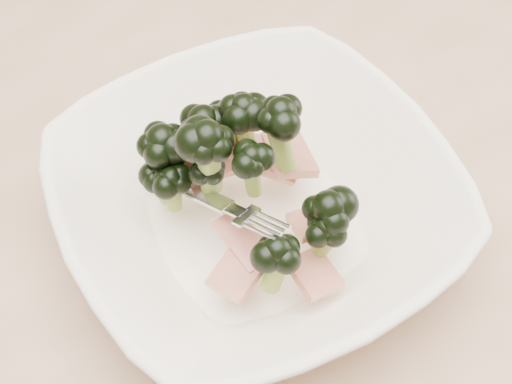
# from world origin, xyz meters

# --- Properties ---
(dining_table) EXTENTS (1.20, 0.80, 0.75)m
(dining_table) POSITION_xyz_m (0.00, 0.00, 0.65)
(dining_table) COLOR tan
(dining_table) RESTS_ON ground
(broccoli_dish) EXTENTS (0.31, 0.31, 0.13)m
(broccoli_dish) POSITION_xyz_m (0.06, -0.03, 0.79)
(broccoli_dish) COLOR white
(broccoli_dish) RESTS_ON dining_table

